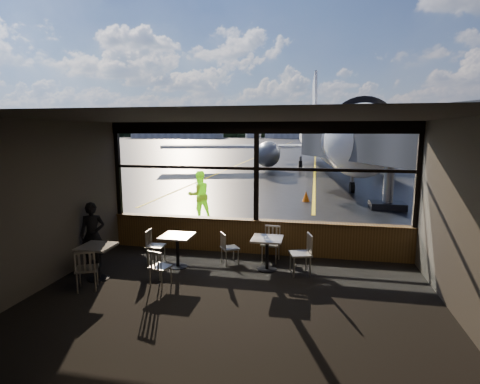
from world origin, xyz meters
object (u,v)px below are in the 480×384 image
(chair_near_w, at_px, (230,248))
(ground_crew, at_px, (199,195))
(cafe_table_near, at_px, (267,254))
(chair_near_n, at_px, (271,244))
(jet_bridge, at_px, (371,157))
(passenger, at_px, (93,235))
(chair_mid_w, at_px, (156,246))
(chair_left_s, at_px, (87,269))
(chair_near_e, at_px, (300,254))
(chair_mid_s, at_px, (160,267))
(airliner, at_px, (329,108))
(cafe_table_left, at_px, (97,262))
(cone_nose, at_px, (306,196))
(cafe_table_mid, at_px, (178,251))

(chair_near_w, xyz_separation_m, ground_crew, (-2.24, 4.61, 0.50))
(cafe_table_near, distance_m, chair_near_n, 0.60)
(jet_bridge, distance_m, cafe_table_near, 7.62)
(passenger, distance_m, ground_crew, 5.51)
(chair_mid_w, relative_size, chair_left_s, 0.94)
(chair_near_w, bearing_deg, chair_near_e, 45.43)
(jet_bridge, distance_m, ground_crew, 6.74)
(chair_near_n, relative_size, chair_mid_s, 1.12)
(airliner, bearing_deg, chair_near_n, -100.06)
(jet_bridge, bearing_deg, chair_mid_s, -123.28)
(chair_near_e, xyz_separation_m, passenger, (-4.93, -0.47, 0.31))
(cafe_table_left, relative_size, chair_near_w, 0.95)
(ground_crew, bearing_deg, chair_mid_s, 60.15)
(cafe_table_left, distance_m, chair_near_e, 4.55)
(cafe_table_near, xyz_separation_m, cafe_table_left, (-3.61, -1.31, -0.00))
(chair_mid_s, distance_m, cone_nose, 10.87)
(chair_near_e, height_order, chair_left_s, chair_near_e)
(chair_near_e, bearing_deg, cone_nose, -15.21)
(cafe_table_mid, bearing_deg, chair_near_w, 20.42)
(cafe_table_mid, relative_size, passenger, 0.51)
(airliner, height_order, chair_mid_s, airliner)
(chair_near_w, distance_m, passenger, 3.33)
(cafe_table_left, distance_m, cone_nose, 11.31)
(cafe_table_mid, bearing_deg, ground_crew, 101.67)
(jet_bridge, bearing_deg, chair_left_s, -127.97)
(chair_near_e, relative_size, passenger, 0.61)
(airliner, relative_size, cafe_table_mid, 42.34)
(jet_bridge, xyz_separation_m, chair_mid_w, (-5.94, -6.72, -1.85))
(chair_mid_w, distance_m, ground_crew, 4.90)
(airliner, distance_m, cafe_table_mid, 24.58)
(chair_near_n, relative_size, ground_crew, 0.50)
(cafe_table_near, relative_size, chair_left_s, 0.88)
(cafe_table_near, height_order, chair_left_s, chair_left_s)
(chair_near_w, height_order, passenger, passenger)
(chair_near_w, bearing_deg, chair_mid_w, -115.86)
(cafe_table_mid, xyz_separation_m, chair_near_w, (1.19, 0.44, 0.01))
(chair_near_e, xyz_separation_m, chair_left_s, (-4.29, -1.72, -0.04))
(passenger, bearing_deg, chair_left_s, -82.82)
(chair_near_w, relative_size, chair_left_s, 0.92)
(chair_mid_s, height_order, chair_left_s, chair_left_s)
(cone_nose, bearing_deg, chair_mid_w, -110.64)
(chair_near_e, xyz_separation_m, ground_crew, (-3.97, 4.95, 0.42))
(cafe_table_near, xyz_separation_m, chair_mid_s, (-2.11, -1.34, 0.01))
(chair_near_w, relative_size, chair_mid_w, 0.97)
(cafe_table_mid, relative_size, cone_nose, 1.65)
(cafe_table_near, xyz_separation_m, ground_crew, (-3.19, 4.82, 0.51))
(cafe_table_near, distance_m, chair_mid_w, 2.79)
(chair_near_w, height_order, cone_nose, chair_near_w)
(jet_bridge, distance_m, chair_mid_w, 9.16)
(cafe_table_mid, distance_m, chair_mid_s, 1.10)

